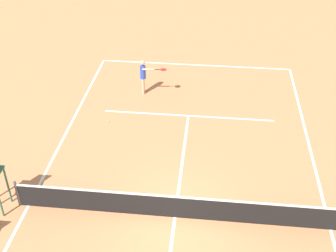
% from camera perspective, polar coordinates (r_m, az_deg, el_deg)
% --- Properties ---
extents(ground_plane, '(60.00, 60.00, 0.00)m').
position_cam_1_polar(ground_plane, '(15.53, 0.89, -11.53)').
color(ground_plane, '#D37A4C').
extents(court_lines, '(10.43, 23.35, 0.01)m').
position_cam_1_polar(court_lines, '(15.52, 0.89, -11.52)').
color(court_lines, white).
rests_on(court_lines, ground).
extents(tennis_net, '(11.03, 0.10, 1.07)m').
position_cam_1_polar(tennis_net, '(15.18, 0.91, -10.22)').
color(tennis_net, '#4C4C51').
rests_on(tennis_net, ground).
extents(player_serving, '(1.32, 0.49, 1.79)m').
position_cam_1_polar(player_serving, '(21.76, -3.08, 6.65)').
color(player_serving, '#D8A884').
rests_on(player_serving, ground).
extents(tennis_ball, '(0.07, 0.07, 0.07)m').
position_cam_1_polar(tennis_ball, '(20.25, -7.63, 0.67)').
color(tennis_ball, '#CCE033').
rests_on(tennis_ball, ground).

